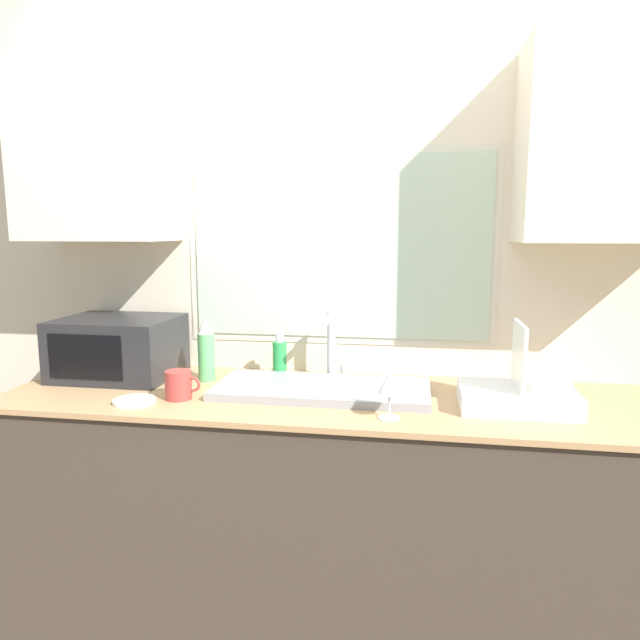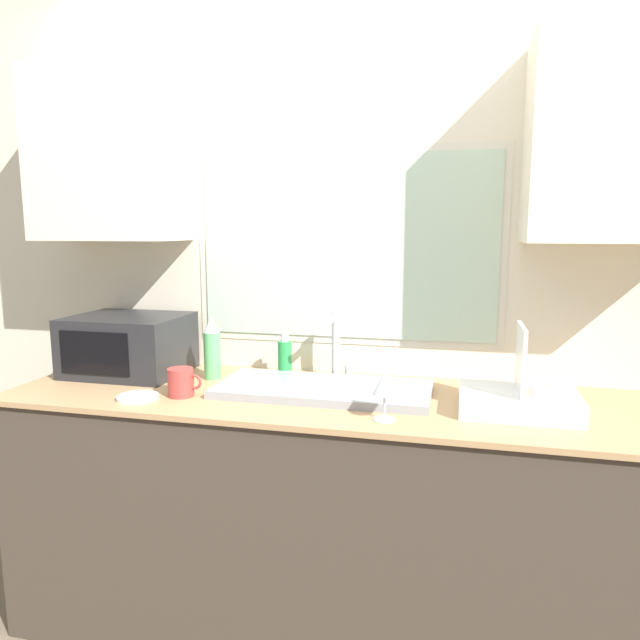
{
  "view_description": "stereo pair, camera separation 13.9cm",
  "coord_description": "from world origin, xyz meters",
  "px_view_note": "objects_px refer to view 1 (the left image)",
  "views": [
    {
      "loc": [
        0.32,
        -1.65,
        1.53
      ],
      "look_at": [
        -0.01,
        0.3,
        1.22
      ],
      "focal_mm": 32.0,
      "sensor_mm": 36.0,
      "label": 1
    },
    {
      "loc": [
        0.46,
        -1.62,
        1.53
      ],
      "look_at": [
        -0.01,
        0.3,
        1.22
      ],
      "focal_mm": 32.0,
      "sensor_mm": 36.0,
      "label": 2
    }
  ],
  "objects_px": {
    "wine_glass": "(390,384)",
    "mug_near_sink": "(179,385)",
    "dish_rack": "(521,394)",
    "faucet": "(331,341)",
    "spray_bottle": "(206,350)",
    "soap_bottle": "(280,358)",
    "microwave": "(119,347)"
  },
  "relations": [
    {
      "from": "dish_rack",
      "to": "faucet",
      "type": "bearing_deg",
      "value": 159.03
    },
    {
      "from": "microwave",
      "to": "dish_rack",
      "type": "xyz_separation_m",
      "value": [
        1.54,
        -0.17,
        -0.07
      ]
    },
    {
      "from": "dish_rack",
      "to": "mug_near_sink",
      "type": "height_order",
      "value": "dish_rack"
    },
    {
      "from": "faucet",
      "to": "mug_near_sink",
      "type": "xyz_separation_m",
      "value": [
        -0.49,
        -0.35,
        -0.11
      ]
    },
    {
      "from": "mug_near_sink",
      "to": "microwave",
      "type": "bearing_deg",
      "value": 145.04
    },
    {
      "from": "microwave",
      "to": "dish_rack",
      "type": "distance_m",
      "value": 1.55
    },
    {
      "from": "faucet",
      "to": "spray_bottle",
      "type": "bearing_deg",
      "value": -169.15
    },
    {
      "from": "wine_glass",
      "to": "soap_bottle",
      "type": "bearing_deg",
      "value": 136.31
    },
    {
      "from": "wine_glass",
      "to": "mug_near_sink",
      "type": "bearing_deg",
      "value": 173.31
    },
    {
      "from": "microwave",
      "to": "wine_glass",
      "type": "distance_m",
      "value": 1.17
    },
    {
      "from": "microwave",
      "to": "faucet",
      "type": "bearing_deg",
      "value": 5.91
    },
    {
      "from": "microwave",
      "to": "spray_bottle",
      "type": "height_order",
      "value": "spray_bottle"
    },
    {
      "from": "soap_bottle",
      "to": "wine_glass",
      "type": "xyz_separation_m",
      "value": [
        0.47,
        -0.44,
        0.03
      ]
    },
    {
      "from": "soap_bottle",
      "to": "spray_bottle",
      "type": "bearing_deg",
      "value": -159.36
    },
    {
      "from": "faucet",
      "to": "dish_rack",
      "type": "height_order",
      "value": "dish_rack"
    },
    {
      "from": "spray_bottle",
      "to": "wine_glass",
      "type": "xyz_separation_m",
      "value": [
        0.74,
        -0.34,
        -0.01
      ]
    },
    {
      "from": "wine_glass",
      "to": "faucet",
      "type": "bearing_deg",
      "value": 120.15
    },
    {
      "from": "microwave",
      "to": "wine_glass",
      "type": "xyz_separation_m",
      "value": [
        1.11,
        -0.35,
        -0.01
      ]
    },
    {
      "from": "dish_rack",
      "to": "wine_glass",
      "type": "relative_size",
      "value": 2.42
    },
    {
      "from": "faucet",
      "to": "soap_bottle",
      "type": "xyz_separation_m",
      "value": [
        -0.21,
        0.01,
        -0.08
      ]
    },
    {
      "from": "dish_rack",
      "to": "spray_bottle",
      "type": "bearing_deg",
      "value": 171.81
    },
    {
      "from": "spray_bottle",
      "to": "soap_bottle",
      "type": "relative_size",
      "value": 1.42
    },
    {
      "from": "mug_near_sink",
      "to": "wine_glass",
      "type": "distance_m",
      "value": 0.75
    },
    {
      "from": "soap_bottle",
      "to": "wine_glass",
      "type": "height_order",
      "value": "soap_bottle"
    },
    {
      "from": "faucet",
      "to": "spray_bottle",
      "type": "xyz_separation_m",
      "value": [
        -0.49,
        -0.09,
        -0.04
      ]
    },
    {
      "from": "spray_bottle",
      "to": "soap_bottle",
      "type": "xyz_separation_m",
      "value": [
        0.27,
        0.1,
        -0.04
      ]
    },
    {
      "from": "spray_bottle",
      "to": "mug_near_sink",
      "type": "relative_size",
      "value": 2.0
    },
    {
      "from": "spray_bottle",
      "to": "faucet",
      "type": "bearing_deg",
      "value": 10.85
    },
    {
      "from": "mug_near_sink",
      "to": "wine_glass",
      "type": "bearing_deg",
      "value": -6.69
    },
    {
      "from": "microwave",
      "to": "wine_glass",
      "type": "relative_size",
      "value": 2.93
    },
    {
      "from": "dish_rack",
      "to": "spray_bottle",
      "type": "distance_m",
      "value": 1.18
    },
    {
      "from": "dish_rack",
      "to": "wine_glass",
      "type": "distance_m",
      "value": 0.47
    }
  ]
}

